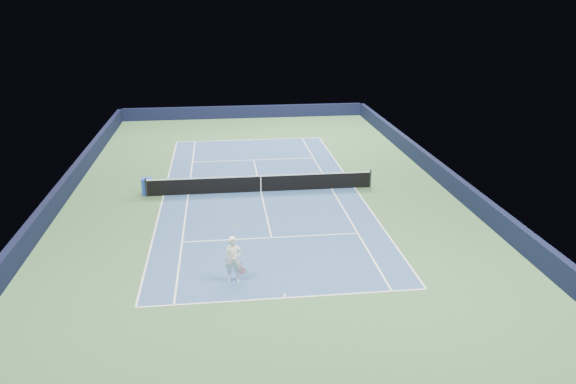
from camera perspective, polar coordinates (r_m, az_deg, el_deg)
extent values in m
plane|color=#345B32|center=(32.14, -2.77, 0.04)|extent=(40.00, 40.00, 0.00)
cube|color=black|center=(51.10, -4.50, 8.11)|extent=(22.00, 0.35, 1.10)
cube|color=black|center=(34.43, 15.49, 1.64)|extent=(0.35, 40.00, 1.10)
cube|color=black|center=(33.05, -21.84, 0.15)|extent=(0.35, 40.00, 1.10)
cube|color=#2B4D7B|center=(32.14, -2.77, 0.04)|extent=(10.97, 23.77, 0.01)
cube|color=white|center=(43.49, -3.97, 5.31)|extent=(10.97, 0.08, 0.00)
cube|color=white|center=(21.38, -0.28, -10.71)|extent=(10.97, 0.08, 0.00)
cube|color=white|center=(32.96, 6.78, 0.44)|extent=(0.08, 23.77, 0.00)
cube|color=white|center=(32.24, -12.53, -0.35)|extent=(0.08, 23.77, 0.00)
cube|color=white|center=(32.67, 4.45, 0.35)|extent=(0.08, 23.77, 0.00)
cube|color=white|center=(32.13, -10.10, -0.25)|extent=(0.08, 23.77, 0.00)
cube|color=white|center=(38.21, -3.50, 3.27)|extent=(8.23, 0.08, 0.00)
cube|color=white|center=(26.22, -1.69, -4.65)|extent=(8.23, 0.08, 0.00)
cube|color=white|center=(32.14, -2.77, 0.05)|extent=(0.08, 12.80, 0.00)
cube|color=white|center=(43.35, -3.96, 5.27)|extent=(0.08, 0.30, 0.00)
cube|color=white|center=(21.51, -0.33, -10.51)|extent=(0.08, 0.30, 0.00)
cylinder|color=black|center=(32.18, -14.22, 0.46)|extent=(0.10, 0.10, 1.07)
cylinder|color=black|center=(33.02, 8.36, 1.37)|extent=(0.10, 0.10, 1.07)
cube|color=black|center=(31.99, -2.78, 0.81)|extent=(12.80, 0.03, 0.91)
cube|color=white|center=(31.84, -2.79, 1.63)|extent=(12.80, 0.04, 0.06)
cube|color=white|center=(31.99, -2.78, 0.81)|extent=(0.05, 0.04, 0.91)
cube|color=#1C3EAD|center=(32.52, -14.14, 0.56)|extent=(0.62, 0.57, 0.95)
cube|color=silver|center=(32.49, -13.63, 0.54)|extent=(0.08, 0.42, 0.42)
imported|color=white|center=(22.19, -5.57, -6.83)|extent=(0.74, 0.53, 1.89)
cylinder|color=pink|center=(22.27, -4.71, -7.43)|extent=(0.03, 0.03, 0.31)
cylinder|color=black|center=(22.38, -4.70, -7.97)|extent=(0.31, 0.02, 0.31)
cylinder|color=pink|center=(22.38, -4.70, -7.97)|extent=(0.33, 0.03, 0.33)
sphere|color=#CEDA2E|center=(22.69, -5.48, -3.47)|extent=(0.07, 0.07, 0.07)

